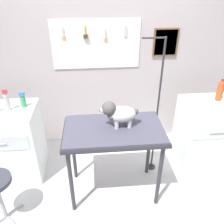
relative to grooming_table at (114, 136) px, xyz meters
The scene contains 10 objects.
ground 0.84m from the grooming_table, 93.83° to the right, with size 4.40×4.00×0.04m, color silver.
rear_wall_panel 1.14m from the grooming_table, 90.58° to the left, with size 4.00×0.11×2.30m.
grooming_table is the anchor object (origin of this frame).
grooming_arm 0.62m from the grooming_table, 31.14° to the left, with size 0.30×0.11×1.73m.
dog 0.26m from the grooming_table, 34.41° to the left, with size 0.40×0.19×0.29m.
counter_left 1.38m from the grooming_table, 161.79° to the left, with size 0.80×0.58×0.93m.
cabinet_right 1.35m from the grooming_table, 18.22° to the left, with size 0.68×0.54×0.91m.
conditioner_bottle 1.25m from the grooming_table, 159.98° to the left, with size 0.05×0.05×0.25m.
spray_bottle_tall 1.13m from the grooming_table, 154.17° to the left, with size 0.06×0.06×0.19m.
soda_bottle 1.44m from the grooming_table, 19.39° to the left, with size 0.08×0.08×0.28m.
Camera 1 is at (-0.18, -1.76, 2.25)m, focal length 37.37 mm.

